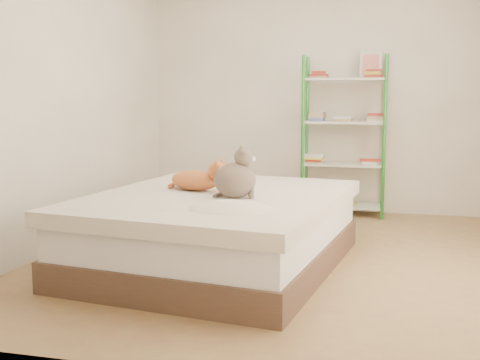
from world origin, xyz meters
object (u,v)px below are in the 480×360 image
(orange_cat, at_px, (195,178))
(grey_cat, at_px, (235,173))
(bed, at_px, (218,230))
(shelf_unit, at_px, (345,135))
(white_bin, at_px, (180,194))
(cardboard_box, at_px, (289,220))

(orange_cat, distance_m, grey_cat, 0.48)
(orange_cat, bearing_deg, bed, -12.99)
(shelf_unit, relative_size, white_bin, 5.03)
(grey_cat, bearing_deg, white_bin, 12.90)
(bed, xyz_separation_m, white_bin, (-1.05, 2.09, -0.10))
(bed, bearing_deg, white_bin, 124.16)
(shelf_unit, bearing_deg, cardboard_box, -108.36)
(grey_cat, distance_m, shelf_unit, 2.43)
(orange_cat, xyz_separation_m, cardboard_box, (0.59, 0.90, -0.49))
(bed, height_order, shelf_unit, shelf_unit)
(cardboard_box, bearing_deg, orange_cat, -100.03)
(cardboard_box, bearing_deg, shelf_unit, 94.86)
(bed, height_order, grey_cat, grey_cat)
(orange_cat, height_order, white_bin, orange_cat)
(bed, distance_m, cardboard_box, 1.10)
(orange_cat, height_order, cardboard_box, orange_cat)
(grey_cat, distance_m, cardboard_box, 1.31)
(shelf_unit, xyz_separation_m, white_bin, (-1.82, -0.13, -0.70))
(bed, relative_size, cardboard_box, 4.14)
(grey_cat, height_order, shelf_unit, shelf_unit)
(orange_cat, relative_size, white_bin, 1.42)
(shelf_unit, bearing_deg, white_bin, -175.95)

